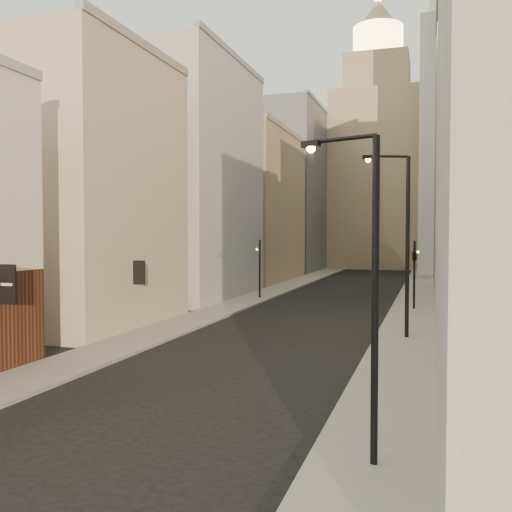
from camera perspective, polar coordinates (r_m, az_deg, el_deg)
The scene contains 13 objects.
sidewalk_left at distance 60.40m, azimuth 3.44°, elevation -2.92°, with size 3.00×140.00×0.15m, color gray.
sidewalk_right at distance 58.70m, azimuth 15.88°, elevation -3.15°, with size 3.00×140.00×0.15m, color gray.
left_bldg_beige at distance 35.56m, azimuth -16.78°, elevation 6.19°, with size 8.00×12.00×16.00m, color #BEA98C.
left_bldg_grey at distance 49.77m, azimuth -6.37°, elevation 7.41°, with size 8.00×16.00×20.00m, color #939398.
left_bldg_tan at distance 66.52m, azimuth -0.13°, elevation 4.82°, with size 8.00×18.00×17.00m, color #957F61.
left_bldg_wingrid at distance 86.00m, azimuth 3.87°, elevation 6.55°, with size 8.00×20.00×24.00m, color gray.
right_bldg_wingrid at distance 54.12m, azimuth 21.83°, elevation 10.05°, with size 8.00×20.00×26.00m, color gray.
clock_tower at distance 96.61m, azimuth 12.00°, elevation 9.39°, with size 14.00×14.00×44.90m.
white_tower at distance 82.52m, azimuth 18.88°, elevation 11.25°, with size 8.00×8.00×41.50m.
streetlamp_near at distance 13.41m, azimuth 11.05°, elevation -2.26°, with size 1.96×0.80×7.76m.
streetlamp_mid at distance 30.16m, azimuth 14.48°, elevation 2.04°, with size 2.36×1.09×9.49m.
traffic_light_left at distance 47.64m, azimuth 0.37°, elevation -0.21°, with size 0.55×0.45×5.00m.
traffic_light_right at distance 42.02m, azimuth 15.57°, elevation -0.17°, with size 0.64×0.62×5.00m.
Camera 1 is at (7.80, -3.43, 5.47)m, focal length 40.00 mm.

